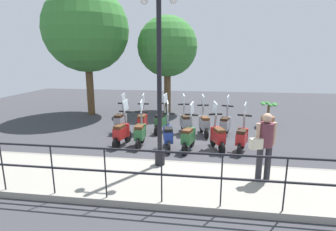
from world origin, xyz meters
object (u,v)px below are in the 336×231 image
Objects in this scene: scooter_near_2 at (189,136)px; scooter_far_3 at (162,121)px; scooter_near_1 at (218,136)px; scooter_far_1 at (204,123)px; potted_palm at (268,117)px; scooter_far_5 at (121,121)px; scooter_near_3 at (168,135)px; scooter_near_5 at (122,132)px; pedestrian_with_bag at (265,142)px; scooter_far_2 at (185,122)px; tree_large at (86,30)px; scooter_far_0 at (225,124)px; scooter_near_4 at (140,132)px; scooter_far_4 at (142,121)px; scooter_near_0 at (242,137)px; lamp_post_near at (159,87)px; tree_distant at (167,47)px.

scooter_far_3 is (1.91, 1.18, 0.00)m from scooter_near_2.
scooter_near_1 is 1.00× the size of scooter_far_3.
scooter_far_1 is (1.75, -0.48, 0.00)m from scooter_near_2.
scooter_near_2 and scooter_far_1 have the same top height.
scooter_far_5 is at bearing 106.31° from potted_palm.
scooter_near_5 is (0.11, 1.59, 0.00)m from scooter_near_3.
potted_palm is at bearing -33.53° from pedestrian_with_bag.
tree_large is at bearing 44.77° from scooter_far_2.
scooter_far_0 is 1.00× the size of scooter_far_2.
scooter_near_4 is at bearing 72.17° from scooter_near_1.
potted_palm is 4.61m from scooter_far_3.
potted_palm is at bearing -74.61° from scooter_far_4.
scooter_near_0 is at bearing -93.52° from scooter_near_4.
tree_large is 4.11× the size of scooter_far_2.
scooter_far_2 is at bearing 69.11° from scooter_far_1.
scooter_near_5 is at bearing 129.78° from scooter_far_0.
scooter_near_0 and scooter_far_5 have the same top height.
scooter_far_2 is (1.85, 0.26, 0.00)m from scooter_near_2.
scooter_far_4 is (-0.03, 3.18, 0.00)m from scooter_far_0.
scooter_near_3 is 2.07m from scooter_far_4.
tree_distant reaches higher than lamp_post_near.
scooter_far_2 is at bearing 114.84° from potted_palm.
scooter_far_5 is at bearing 71.94° from scooter_near_2.
scooter_near_0 is at bearing -79.57° from scooter_near_5.
potted_palm is (4.98, -3.83, -1.76)m from lamp_post_near.
potted_palm is (-2.49, -4.71, -3.00)m from tree_distant.
scooter_far_1 is at bearing 122.04° from potted_palm.
scooter_near_2 is 1.00× the size of scooter_near_4.
scooter_near_4 is (2.30, 3.47, -0.60)m from pedestrian_with_bag.
scooter_near_4 is at bearing -75.81° from scooter_near_5.
tree_distant reaches higher than scooter_near_3.
scooter_near_1 is at bearing 103.12° from scooter_near_0.
scooter_near_2 is 1.00× the size of scooter_far_2.
pedestrian_with_bag reaches higher than scooter_near_0.
scooter_near_5 is at bearing 98.94° from scooter_near_2.
scooter_far_0 is (1.57, -3.51, 0.00)m from scooter_near_5.
lamp_post_near is at bearing -162.26° from scooter_far_4.
scooter_far_3 is 1.62m from scooter_far_5.
scooter_far_4 is at bearing 21.09° from lamp_post_near.
potted_palm is 6.33m from scooter_near_5.
scooter_far_4 is (1.71, 1.92, 0.00)m from scooter_near_2.
scooter_far_1 is at bearing -117.02° from tree_large.
scooter_near_1 is (-5.73, -2.45, -2.96)m from tree_distant.
tree_large reaches higher than scooter_far_0.
scooter_far_4 and scooter_far_5 have the same top height.
scooter_far_2 is 1.00× the size of scooter_far_5.
scooter_near_3 and scooter_far_2 have the same top height.
scooter_near_2 is 1.00× the size of scooter_near_5.
lamp_post_near reaches higher than scooter_far_0.
potted_palm is 0.69× the size of scooter_far_0.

